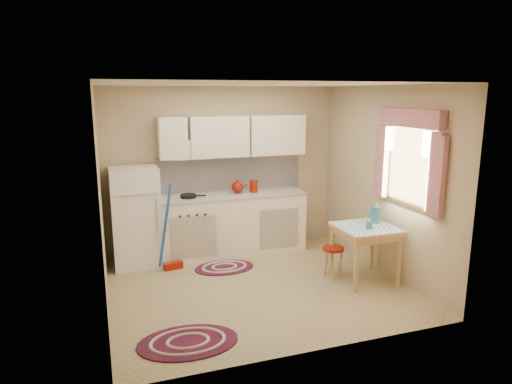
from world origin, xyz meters
The scene contains 14 objects.
room_shell centered at (0.16, 0.24, 1.60)m, with size 3.64×3.60×2.52m.
fridge centered at (-1.36, 1.25, 0.70)m, with size 0.65×0.60×1.40m, color white.
broom centered at (-0.92, 0.90, 0.60)m, with size 0.28×0.12×1.20m, color #1B4CAB, non-canonical shape.
base_cabinets centered at (0.02, 1.30, 0.44)m, with size 2.25×0.60×0.88m, color white.
countertop centered at (0.02, 1.30, 0.90)m, with size 2.27×0.62×0.04m, color #B8B6AE.
frying_pan centered at (-0.61, 1.25, 0.94)m, with size 0.23×0.23×0.05m, color black.
red_kettle centered at (0.14, 1.30, 1.02)m, with size 0.20×0.18×0.20m, color maroon, non-canonical shape.
red_canister centered at (0.40, 1.30, 1.00)m, with size 0.12×0.12×0.16m, color maroon.
table centered at (1.39, -0.28, 0.36)m, with size 0.72×0.72×0.72m, color #E4B072.
stool centered at (1.04, -0.08, 0.21)m, with size 0.28×0.28×0.42m, color maroon.
coffee_pot centered at (1.60, -0.16, 0.87)m, with size 0.15×0.13×0.30m, color #296E7E, non-canonical shape.
mug centered at (1.37, -0.38, 0.77)m, with size 0.09×0.09×0.10m, color #296E7E.
rug_center centered at (-0.24, 0.70, 0.01)m, with size 0.84×0.56×0.02m, color maroon, non-canonical shape.
rug_left centered at (-1.08, -1.07, 0.01)m, with size 1.00×0.67×0.02m, color maroon, non-canonical shape.
Camera 1 is at (-1.76, -5.13, 2.41)m, focal length 32.00 mm.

